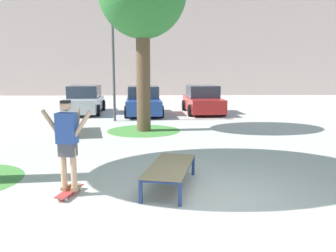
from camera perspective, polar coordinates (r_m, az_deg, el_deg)
The scene contains 11 objects.
ground_plane at distance 6.23m, azimuth 6.24°, elevation -12.64°, with size 120.00×120.00×0.00m, color #B7B5AD.
building_facade at distance 34.44m, azimuth -2.85°, elevation 17.25°, with size 39.16×4.00×14.26m, color beige.
skate_box at distance 6.87m, azimuth 0.35°, elevation -6.84°, with size 1.16×2.02×0.46m.
skateboard at distance 6.81m, azimuth -15.96°, elevation -10.34°, with size 0.38×0.82×0.09m.
skater at distance 6.55m, azimuth -16.34°, elevation -2.10°, with size 0.99×0.35×1.69m.
grass_patch_mid_back at distance 13.37m, azimuth -4.01°, elevation -0.76°, with size 2.83×2.83×0.01m, color #47893D.
car_silver at distance 19.26m, azimuth -13.65°, elevation 4.12°, with size 2.08×4.28×1.50m.
car_blue at distance 18.21m, azimuth -4.13°, elevation 4.08°, with size 2.15×4.31×1.50m.
car_red at distance 18.90m, azimuth 5.73°, elevation 4.25°, with size 2.07×4.28×1.50m.
park_bench at distance 13.23m, azimuth -15.18°, elevation 0.78°, with size 0.91×2.44×0.83m.
light_post at distance 15.99m, azimuth -9.14°, elevation 14.53°, with size 0.36×0.36×5.83m.
Camera 1 is at (-0.82, -5.73, 2.32)m, focal length 36.82 mm.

